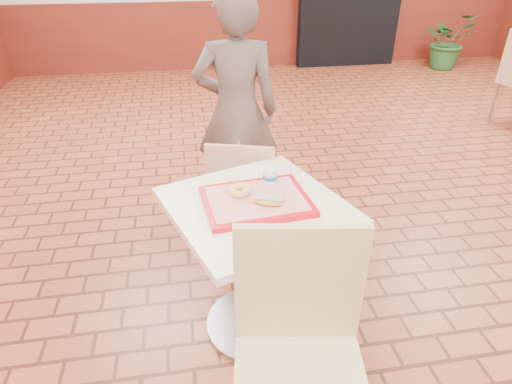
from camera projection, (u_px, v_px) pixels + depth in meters
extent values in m
cube|color=brown|center=(421.00, 255.00, 2.80)|extent=(8.00, 10.00, 0.01)
cube|color=#5F1D12|center=(272.00, 34.00, 6.77)|extent=(8.00, 0.04, 1.00)
cube|color=beige|center=(256.00, 207.00, 1.92)|extent=(0.73, 0.73, 0.04)
cylinder|color=gray|center=(256.00, 273.00, 2.11)|extent=(0.08, 0.08, 0.73)
cylinder|color=gray|center=(256.00, 323.00, 2.29)|extent=(0.53, 0.53, 0.03)
cube|color=tan|center=(299.00, 284.00, 1.50)|extent=(0.46, 0.11, 0.50)
cylinder|color=gray|center=(245.00, 381.00, 1.75)|extent=(0.03, 0.03, 0.45)
cylinder|color=gray|center=(341.00, 381.00, 1.75)|extent=(0.03, 0.03, 0.45)
cube|color=tan|center=(245.00, 199.00, 2.66)|extent=(0.48, 0.48, 0.04)
cube|color=tan|center=(240.00, 180.00, 2.39)|extent=(0.38, 0.13, 0.42)
cylinder|color=gray|center=(273.00, 214.00, 2.89)|extent=(0.03, 0.03, 0.37)
cylinder|color=gray|center=(225.00, 211.00, 2.92)|extent=(0.03, 0.03, 0.37)
cylinder|color=gray|center=(268.00, 243.00, 2.60)|extent=(0.03, 0.03, 0.37)
cylinder|color=gray|center=(215.00, 239.00, 2.64)|extent=(0.03, 0.03, 0.37)
imported|color=brown|center=(236.00, 112.00, 2.88)|extent=(0.61, 0.43, 1.57)
cube|color=red|center=(256.00, 201.00, 1.90)|extent=(0.46, 0.36, 0.03)
cube|color=#E18585|center=(256.00, 198.00, 1.89)|extent=(0.41, 0.31, 0.00)
torus|color=#F3B858|center=(239.00, 190.00, 1.92)|extent=(0.14, 0.14, 0.03)
ellipsoid|color=gold|center=(269.00, 201.00, 1.84)|extent=(0.14, 0.10, 0.03)
cube|color=white|center=(269.00, 197.00, 1.83)|extent=(0.12, 0.09, 0.01)
ellipsoid|color=#B36918|center=(256.00, 201.00, 1.85)|extent=(0.03, 0.03, 0.02)
cylinder|color=silver|center=(270.00, 177.00, 1.97)|extent=(0.07, 0.07, 0.09)
cylinder|color=blue|center=(270.00, 177.00, 1.96)|extent=(0.07, 0.07, 0.02)
cylinder|color=gray|center=(493.00, 103.00, 4.74)|extent=(0.03, 0.03, 0.45)
imported|color=#235724|center=(448.00, 41.00, 6.71)|extent=(0.88, 0.80, 0.84)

